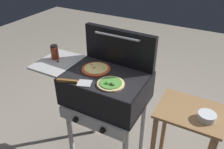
# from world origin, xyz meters

# --- Properties ---
(grill) EXTENTS (0.96, 0.53, 0.90)m
(grill) POSITION_xyz_m (-0.01, -0.00, 0.76)
(grill) COLOR black
(grill) RESTS_ON ground_plane
(grill_lid_open) EXTENTS (0.63, 0.09, 0.30)m
(grill_lid_open) POSITION_xyz_m (0.00, 0.21, 1.05)
(grill_lid_open) COLOR black
(grill_lid_open) RESTS_ON grill
(pizza_cheese) EXTENTS (0.23, 0.23, 0.04)m
(pizza_cheese) POSITION_xyz_m (-0.11, 0.03, 0.91)
(pizza_cheese) COLOR #C64723
(pizza_cheese) RESTS_ON grill
(pizza_veggie) EXTENTS (0.20, 0.20, 0.04)m
(pizza_veggie) POSITION_xyz_m (0.10, -0.10, 0.91)
(pizza_veggie) COLOR #E0C17F
(pizza_veggie) RESTS_ON grill
(sauce_jar) EXTENTS (0.07, 0.07, 0.13)m
(sauce_jar) POSITION_xyz_m (-0.53, 0.03, 0.96)
(sauce_jar) COLOR maroon
(sauce_jar) RESTS_ON grill
(spatula) EXTENTS (0.26, 0.14, 0.02)m
(spatula) POSITION_xyz_m (-0.15, -0.20, 0.91)
(spatula) COLOR #B7BABF
(spatula) RESTS_ON grill
(prep_table) EXTENTS (0.44, 0.36, 0.81)m
(prep_table) POSITION_xyz_m (0.66, 0.00, 0.57)
(prep_table) COLOR olive
(prep_table) RESTS_ON ground_plane
(topping_bowl_near) EXTENTS (0.12, 0.12, 0.04)m
(topping_bowl_near) POSITION_xyz_m (0.76, -0.04, 0.83)
(topping_bowl_near) COLOR silver
(topping_bowl_near) RESTS_ON prep_table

